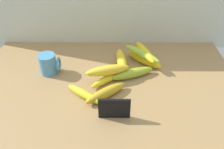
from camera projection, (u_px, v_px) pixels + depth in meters
counter_top at (108, 92)px, 95.13cm from camera, size 110.00×76.00×3.00cm
chalkboard_sign at (114, 109)px, 80.28cm from camera, size 11.00×1.80×8.40cm
coffee_mug at (49, 64)px, 100.69cm from camera, size 8.85×7.35×8.91cm
banana_0 at (84, 94)px, 89.60cm from camera, size 15.45×12.69×3.29cm
banana_1 at (132, 73)px, 99.39cm from camera, size 19.56×10.81×4.08cm
banana_2 at (144, 59)px, 107.77cm from camera, size 16.28×15.22×4.16cm
banana_3 at (111, 77)px, 98.14cm from camera, size 17.68×16.21×3.25cm
banana_4 at (106, 93)px, 89.68cm from camera, size 16.81×14.23×3.98cm
banana_5 at (121, 60)px, 107.11cm from camera, size 6.23×18.10×4.34cm
banana_6 at (145, 52)px, 105.56cm from camera, size 9.11×17.98×3.55cm
banana_7 at (109, 70)px, 95.54cm from camera, size 18.83×9.03×4.19cm
banana_8 at (142, 53)px, 104.74cm from camera, size 15.92×16.05×3.41cm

